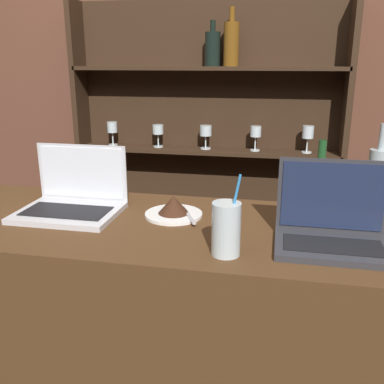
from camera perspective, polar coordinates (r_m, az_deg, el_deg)
name	(u,v)px	position (r m, az deg, el deg)	size (l,w,h in m)	color
bar_counter	(154,349)	(1.61, -5.12, -20.12)	(1.65, 0.59, 0.95)	#4C3019
back_wall	(211,80)	(2.47, 2.54, 14.75)	(7.00, 0.06, 2.70)	brown
back_shelf	(207,157)	(2.45, 2.05, 4.63)	(1.48, 0.18, 1.76)	#332114
laptop_near	(73,199)	(1.50, -15.59, -0.94)	(0.33, 0.25, 0.22)	silver
laptop_far	(332,227)	(1.24, 18.21, -4.45)	(0.31, 0.20, 0.23)	#333338
cake_plate	(174,208)	(1.41, -2.45, -2.19)	(0.19, 0.19, 0.07)	white
water_glass	(226,229)	(1.12, 4.58, -4.92)	(0.08, 0.08, 0.22)	silver
wine_bottle_green	(319,187)	(1.47, 16.56, 0.68)	(0.07, 0.07, 0.25)	#1E4C23
wine_bottle_clear	(377,180)	(1.54, 23.49, 1.44)	(0.07, 0.07, 0.30)	#B2C1C6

